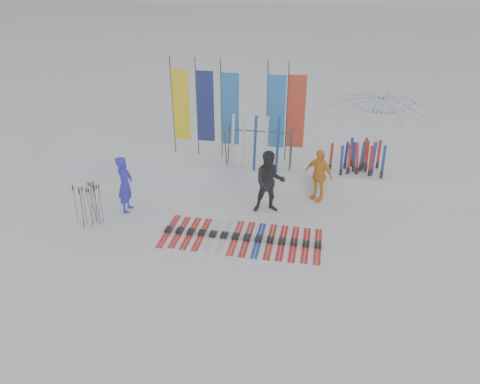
% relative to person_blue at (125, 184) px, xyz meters
% --- Properties ---
extents(ground, '(120.00, 120.00, 0.00)m').
position_rel_person_blue_xyz_m(ground, '(3.13, -1.78, -0.83)').
color(ground, white).
rests_on(ground, ground).
extents(snow_bank, '(14.00, 1.60, 0.60)m').
position_rel_person_blue_xyz_m(snow_bank, '(3.13, 2.82, -0.53)').
color(snow_bank, white).
rests_on(snow_bank, ground).
extents(person_blue, '(0.44, 0.64, 1.67)m').
position_rel_person_blue_xyz_m(person_blue, '(0.00, 0.00, 0.00)').
color(person_blue, '#2221C5').
rests_on(person_blue, ground).
extents(person_black, '(1.03, 0.88, 1.83)m').
position_rel_person_blue_xyz_m(person_black, '(4.01, 0.72, 0.08)').
color(person_black, black).
rests_on(person_black, ground).
extents(person_yellow, '(1.01, 0.83, 1.61)m').
position_rel_person_blue_xyz_m(person_yellow, '(5.34, 1.70, -0.03)').
color(person_yellow, orange).
rests_on(person_yellow, ground).
extents(tent_canopy, '(3.84, 3.89, 2.97)m').
position_rel_person_blue_xyz_m(tent_canopy, '(6.98, 3.19, 0.65)').
color(tent_canopy, white).
rests_on(tent_canopy, ground).
extents(ski_row, '(4.13, 1.69, 0.07)m').
position_rel_person_blue_xyz_m(ski_row, '(3.51, -0.88, -0.80)').
color(ski_row, red).
rests_on(ski_row, ground).
extents(pole_cluster, '(0.73, 0.58, 1.25)m').
position_rel_person_blue_xyz_m(pole_cluster, '(-0.62, -0.92, -0.23)').
color(pole_cluster, '#595B60').
rests_on(pole_cluster, ground).
extents(feather_flags, '(4.29, 0.19, 3.20)m').
position_rel_person_blue_xyz_m(feather_flags, '(2.61, 3.01, 1.41)').
color(feather_flags, '#383A3F').
rests_on(feather_flags, ground).
extents(ski_rack, '(2.04, 0.80, 1.23)m').
position_rel_person_blue_xyz_m(ski_rack, '(3.44, 2.42, 0.55)').
color(ski_rack, '#383A3F').
rests_on(ski_rack, ground).
extents(upright_skis, '(1.61, 0.78, 1.69)m').
position_rel_person_blue_xyz_m(upright_skis, '(6.53, 2.58, -0.05)').
color(upright_skis, navy).
rests_on(upright_skis, ground).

